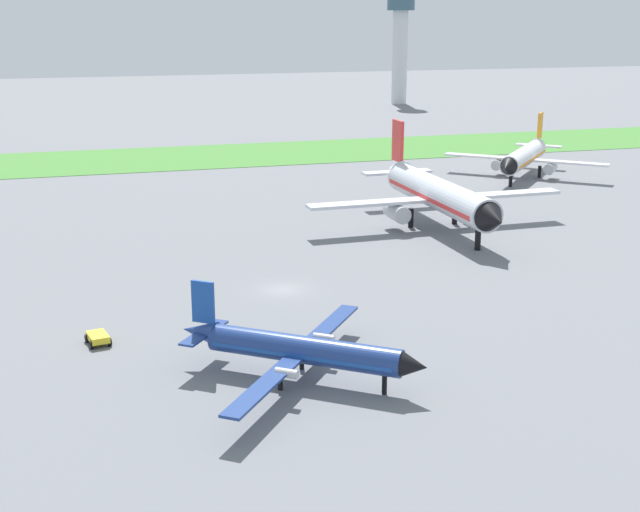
{
  "coord_description": "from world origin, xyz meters",
  "views": [
    {
      "loc": [
        -19.77,
        -81.05,
        26.98
      ],
      "look_at": [
        4.08,
        0.64,
        3.0
      ],
      "focal_mm": 49.21,
      "sensor_mm": 36.0,
      "label": 1
    }
  ],
  "objects_px": {
    "airplane_midfield_jet": "(437,194)",
    "baggage_cart_near_gate": "(98,338)",
    "airplane_parked_jet_far": "(525,157)",
    "airplane_foreground_turboprop": "(299,349)",
    "control_tower": "(400,40)"
  },
  "relations": [
    {
      "from": "airplane_midfield_jet",
      "to": "baggage_cart_near_gate",
      "type": "distance_m",
      "value": 52.8
    },
    {
      "from": "airplane_midfield_jet",
      "to": "airplane_parked_jet_far",
      "type": "relative_size",
      "value": 1.55
    },
    {
      "from": "airplane_foreground_turboprop",
      "to": "baggage_cart_near_gate",
      "type": "height_order",
      "value": "airplane_foreground_turboprop"
    },
    {
      "from": "airplane_parked_jet_far",
      "to": "baggage_cart_near_gate",
      "type": "distance_m",
      "value": 92.23
    },
    {
      "from": "airplane_midfield_jet",
      "to": "airplane_foreground_turboprop",
      "type": "bearing_deg",
      "value": -36.28
    },
    {
      "from": "airplane_midfield_jet",
      "to": "baggage_cart_near_gate",
      "type": "xyz_separation_m",
      "value": [
        -43.55,
        -29.61,
        -3.81
      ]
    },
    {
      "from": "airplane_foreground_turboprop",
      "to": "baggage_cart_near_gate",
      "type": "relative_size",
      "value": 7.2
    },
    {
      "from": "airplane_foreground_turboprop",
      "to": "control_tower",
      "type": "height_order",
      "value": "control_tower"
    },
    {
      "from": "airplane_midfield_jet",
      "to": "airplane_parked_jet_far",
      "type": "height_order",
      "value": "airplane_midfield_jet"
    },
    {
      "from": "baggage_cart_near_gate",
      "to": "airplane_parked_jet_far",
      "type": "bearing_deg",
      "value": 117.93
    },
    {
      "from": "airplane_foreground_turboprop",
      "to": "airplane_midfield_jet",
      "type": "bearing_deg",
      "value": 92.26
    },
    {
      "from": "airplane_parked_jet_far",
      "to": "airplane_foreground_turboprop",
      "type": "xyz_separation_m",
      "value": [
        -57.44,
        -69.88,
        -0.93
      ]
    },
    {
      "from": "airplane_midfield_jet",
      "to": "baggage_cart_near_gate",
      "type": "height_order",
      "value": "airplane_midfield_jet"
    },
    {
      "from": "airplane_parked_jet_far",
      "to": "baggage_cart_near_gate",
      "type": "xyz_separation_m",
      "value": [
        -71.67,
        -57.98,
        -2.89
      ]
    },
    {
      "from": "baggage_cart_near_gate",
      "to": "control_tower",
      "type": "distance_m",
      "value": 199.14
    }
  ]
}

